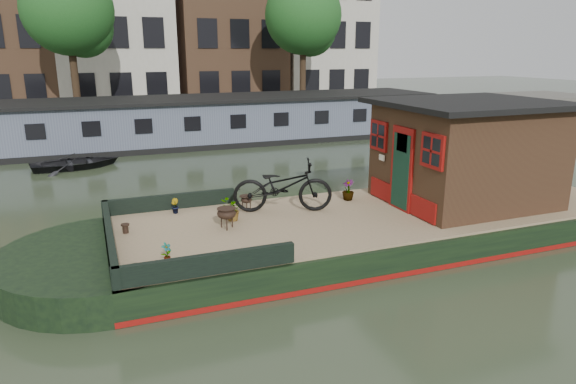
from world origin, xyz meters
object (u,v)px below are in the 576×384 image
object	(u,v)px
brazier_rear	(246,203)
cabin	(466,151)
bicycle	(283,186)
dinghy	(75,159)
brazier_front	(227,218)
potted_plant_a	(167,253)

from	to	relation	value
brazier_rear	cabin	bearing A→B (deg)	-12.96
bicycle	dinghy	xyz separation A→B (m)	(-4.51, 9.64, -0.92)
cabin	brazier_rear	bearing A→B (deg)	167.04
cabin	brazier_front	bearing A→B (deg)	178.47
brazier_front	dinghy	xyz separation A→B (m)	(-3.03, 10.32, -0.55)
brazier_front	brazier_rear	bearing A→B (deg)	54.40
cabin	potted_plant_a	distance (m)	7.40
cabin	bicycle	size ratio (longest dim) A/B	1.79
cabin	potted_plant_a	xyz separation A→B (m)	(-7.23, -1.18, -1.05)
cabin	potted_plant_a	bearing A→B (deg)	-170.71
bicycle	potted_plant_a	distance (m)	3.56
bicycle	brazier_front	bearing A→B (deg)	132.60
cabin	brazier_front	size ratio (longest dim) A/B	9.12
dinghy	cabin	bearing A→B (deg)	-148.88
bicycle	brazier_front	distance (m)	1.68
bicycle	brazier_front	world-z (taller)	bicycle
cabin	bicycle	distance (m)	4.46
bicycle	brazier_rear	world-z (taller)	bicycle
potted_plant_a	brazier_rear	bearing A→B (deg)	47.71
cabin	potted_plant_a	world-z (taller)	cabin
bicycle	potted_plant_a	world-z (taller)	bicycle
brazier_front	brazier_rear	world-z (taller)	brazier_front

